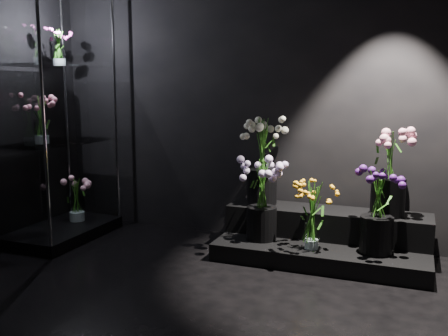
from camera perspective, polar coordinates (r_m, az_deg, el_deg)
The scene contains 12 objects.
floor at distance 3.26m, azimuth -9.02°, elevation -17.19°, with size 4.00×4.00×0.00m, color black.
wall_back at distance 4.75m, azimuth 2.87°, elevation 8.73°, with size 4.00×4.00×0.00m, color black.
display_riser at distance 4.41m, azimuth 11.34°, elevation -7.85°, with size 1.74×0.77×0.39m.
display_case at distance 4.93m, azimuth -18.63°, elevation 5.91°, with size 0.65×1.09×2.39m.
bouquet_orange_bells at distance 4.07m, azimuth 10.07°, elevation -5.23°, with size 0.35×0.35×0.55m.
bouquet_lilac at distance 4.26m, azimuth 4.35°, elevation -3.16°, with size 0.44×0.44×0.70m.
bouquet_purple at distance 4.08m, azimuth 17.15°, elevation -4.24°, with size 0.39×0.39×0.69m.
bouquet_cream_roses at distance 4.51m, azimuth 4.41°, elevation 1.27°, with size 0.48×0.48×0.77m.
bouquet_pink_roses at distance 4.30m, azimuth 18.38°, elevation 0.12°, with size 0.51×0.51×0.73m.
bouquet_case_pink at distance 4.81m, azimuth -20.20°, elevation 5.32°, with size 0.35×0.35×0.44m.
bouquet_case_magenta at distance 5.06m, azimuth -18.38°, elevation 12.99°, with size 0.22×0.22×0.34m.
bouquet_case_base_pink at distance 5.21m, azimuth -16.52°, elevation -3.38°, with size 0.33×0.33×0.43m.
Camera 1 is at (1.49, -2.51, 1.45)m, focal length 40.00 mm.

